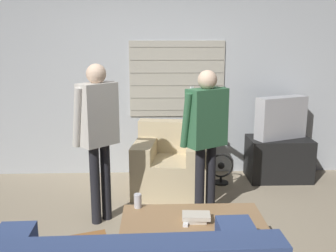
# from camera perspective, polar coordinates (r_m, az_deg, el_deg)

# --- Properties ---
(ground_plane) EXTENTS (16.00, 16.00, 0.00)m
(ground_plane) POSITION_cam_1_polar(r_m,az_deg,el_deg) (3.77, -1.23, -16.94)
(ground_plane) COLOR gray
(wall_back) EXTENTS (5.20, 0.08, 2.55)m
(wall_back) POSITION_cam_1_polar(r_m,az_deg,el_deg) (5.33, -1.51, 6.44)
(wall_back) COLOR #ADB2B7
(wall_back) RESTS_ON ground_plane
(armchair_beige) EXTENTS (0.98, 0.89, 0.84)m
(armchair_beige) POSITION_cam_1_polar(r_m,az_deg,el_deg) (4.84, 0.53, -5.62)
(armchair_beige) COLOR #C6B289
(armchair_beige) RESTS_ON ground_plane
(coffee_table) EXTENTS (1.16, 0.58, 0.43)m
(coffee_table) POSITION_cam_1_polar(r_m,az_deg,el_deg) (3.31, 3.59, -13.85)
(coffee_table) COLOR #9E754C
(coffee_table) RESTS_ON ground_plane
(tv_stand) EXTENTS (0.81, 0.52, 0.56)m
(tv_stand) POSITION_cam_1_polar(r_m,az_deg,el_deg) (5.46, 15.73, -4.57)
(tv_stand) COLOR black
(tv_stand) RESTS_ON ground_plane
(tv) EXTENTS (0.72, 0.45, 0.55)m
(tv) POSITION_cam_1_polar(r_m,az_deg,el_deg) (5.33, 16.07, 1.17)
(tv) COLOR #B2B2B7
(tv) RESTS_ON tv_stand
(person_left_standing) EXTENTS (0.46, 0.76, 1.62)m
(person_left_standing) POSITION_cam_1_polar(r_m,az_deg,el_deg) (3.94, -10.19, 0.10)
(person_left_standing) COLOR black
(person_left_standing) RESTS_ON ground_plane
(person_right_standing) EXTENTS (0.51, 0.81, 1.55)m
(person_right_standing) POSITION_cam_1_polar(r_m,az_deg,el_deg) (4.00, 5.49, -0.10)
(person_right_standing) COLOR black
(person_right_standing) RESTS_ON ground_plane
(book_stack) EXTENTS (0.23, 0.16, 0.06)m
(book_stack) POSITION_cam_1_polar(r_m,az_deg,el_deg) (3.24, 4.01, -13.08)
(book_stack) COLOR beige
(book_stack) RESTS_ON coffee_table
(soda_can) EXTENTS (0.07, 0.07, 0.13)m
(soda_can) POSITION_cam_1_polar(r_m,az_deg,el_deg) (3.46, -4.41, -10.77)
(soda_can) COLOR silver
(soda_can) RESTS_ON coffee_table
(spare_remote) EXTENTS (0.07, 0.14, 0.02)m
(spare_remote) POSITION_cam_1_polar(r_m,az_deg,el_deg) (3.20, 2.69, -13.77)
(spare_remote) COLOR white
(spare_remote) RESTS_ON coffee_table
(floor_fan) EXTENTS (0.32, 0.20, 0.40)m
(floor_fan) POSITION_cam_1_polar(r_m,az_deg,el_deg) (5.17, 7.71, -6.24)
(floor_fan) COLOR black
(floor_fan) RESTS_ON ground_plane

